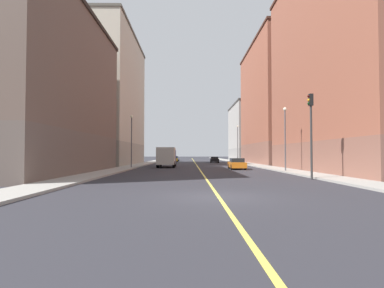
{
  "coord_description": "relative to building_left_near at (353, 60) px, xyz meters",
  "views": [
    {
      "loc": [
        -1.33,
        -13.81,
        1.93
      ],
      "look_at": [
        -0.74,
        43.3,
        3.75
      ],
      "focal_mm": 28.75,
      "sensor_mm": 36.0,
      "label": 1
    }
  ],
  "objects": [
    {
      "name": "street_lamp_left_near",
      "position": [
        -7.35,
        0.01,
        -7.67
      ],
      "size": [
        0.36,
        0.36,
        6.72
      ],
      "color": "#4C4C51",
      "rests_on": "ground"
    },
    {
      "name": "building_left_near",
      "position": [
        0.0,
        0.0,
        0.0
      ],
      "size": [
        10.84,
        25.95,
        23.82
      ],
      "color": "brown",
      "rests_on": "ground"
    },
    {
      "name": "box_truck",
      "position": [
        -20.76,
        11.9,
        -10.38
      ],
      "size": [
        2.51,
        7.03,
        2.81
      ],
      "color": "navy",
      "rests_on": "ground"
    },
    {
      "name": "building_left_mid",
      "position": [
        0.0,
        27.32,
        -0.19
      ],
      "size": [
        10.84,
        25.25,
        23.45
      ],
      "color": "brown",
      "rests_on": "ground"
    },
    {
      "name": "street_lamp_right_near",
      "position": [
        -25.14,
        8.13,
        -7.58
      ],
      "size": [
        0.36,
        0.36,
        6.89
      ],
      "color": "#4C4C51",
      "rests_on": "ground"
    },
    {
      "name": "building_right_midblock",
      "position": [
        -32.49,
        22.12,
        -0.37
      ],
      "size": [
        10.84,
        24.01,
        23.09
      ],
      "color": "#9D9688",
      "rests_on": "ground"
    },
    {
      "name": "building_left_far",
      "position": [
        0.0,
        52.62,
        -4.11
      ],
      "size": [
        10.84,
        20.85,
        15.61
      ],
      "color": "gray",
      "rests_on": "ground"
    },
    {
      "name": "car_black",
      "position": [
        -11.96,
        34.71,
        -11.28
      ],
      "size": [
        1.95,
        4.19,
        1.32
      ],
      "color": "black",
      "rests_on": "ground"
    },
    {
      "name": "sidewalk_right",
      "position": [
        -25.88,
        30.43,
        -11.85
      ],
      "size": [
        2.68,
        168.0,
        0.15
      ],
      "primitive_type": "cube",
      "color": "#9E9B93",
      "rests_on": "ground"
    },
    {
      "name": "sidewalk_left",
      "position": [
        -6.61,
        30.43,
        -11.85
      ],
      "size": [
        2.68,
        168.0,
        0.15
      ],
      "primitive_type": "cube",
      "color": "#9E9B93",
      "rests_on": "ground"
    },
    {
      "name": "car_yellow",
      "position": [
        -21.06,
        40.79,
        -11.25
      ],
      "size": [
        1.82,
        4.14,
        1.38
      ],
      "color": "gold",
      "rests_on": "ground"
    },
    {
      "name": "ground_plane",
      "position": [
        -16.25,
        -18.57,
        -11.92
      ],
      "size": [
        400.0,
        400.0,
        0.0
      ],
      "primitive_type": "plane",
      "color": "#2C2B32",
      "rests_on": "ground"
    },
    {
      "name": "building_right_corner",
      "position": [
        -32.49,
        -2.89,
        -3.88
      ],
      "size": [
        10.84,
        23.03,
        16.07
      ],
      "color": "brown",
      "rests_on": "ground"
    },
    {
      "name": "traffic_light_left_near",
      "position": [
        -8.37,
        -9.4,
        -7.78
      ],
      "size": [
        0.4,
        0.32,
        6.45
      ],
      "color": "#2D2D2D",
      "rests_on": "ground"
    },
    {
      "name": "lane_center_stripe",
      "position": [
        -16.25,
        30.43,
        -11.91
      ],
      "size": [
        0.16,
        154.0,
        0.01
      ],
      "primitive_type": "cube",
      "color": "#E5D14C",
      "rests_on": "ground"
    },
    {
      "name": "car_orange",
      "position": [
        -11.57,
        5.99,
        -11.24
      ],
      "size": [
        1.89,
        4.55,
        1.38
      ],
      "color": "orange",
      "rests_on": "ground"
    },
    {
      "name": "car_blue",
      "position": [
        -21.13,
        48.54,
        -11.29
      ],
      "size": [
        1.92,
        4.49,
        1.28
      ],
      "color": "#23389E",
      "rests_on": "ground"
    },
    {
      "name": "street_lamp_left_far",
      "position": [
        -7.35,
        31.68,
        -7.14
      ],
      "size": [
        0.36,
        0.36,
        7.71
      ],
      "color": "#4C4C51",
      "rests_on": "ground"
    }
  ]
}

